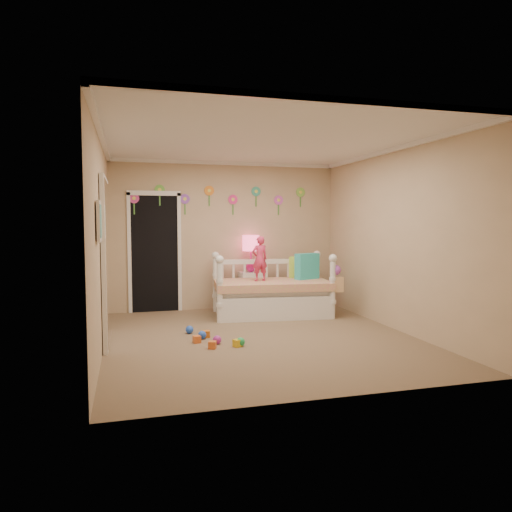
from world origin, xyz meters
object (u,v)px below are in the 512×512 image
object	(u,v)px
child	(260,259)
table_lamp	(251,248)
daybed	(272,284)
nightstand	(251,290)

from	to	relation	value
child	table_lamp	distance (m)	0.65
table_lamp	daybed	bearing A→B (deg)	-74.17
nightstand	table_lamp	size ratio (longest dim) A/B	1.00
daybed	nightstand	distance (m)	0.71
nightstand	table_lamp	bearing A→B (deg)	0.00
daybed	child	size ratio (longest dim) A/B	2.59
child	nightstand	distance (m)	0.88
child	daybed	bearing A→B (deg)	165.89
daybed	nightstand	xyz separation A→B (m)	(-0.19, 0.66, -0.19)
child	table_lamp	size ratio (longest dim) A/B	1.13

